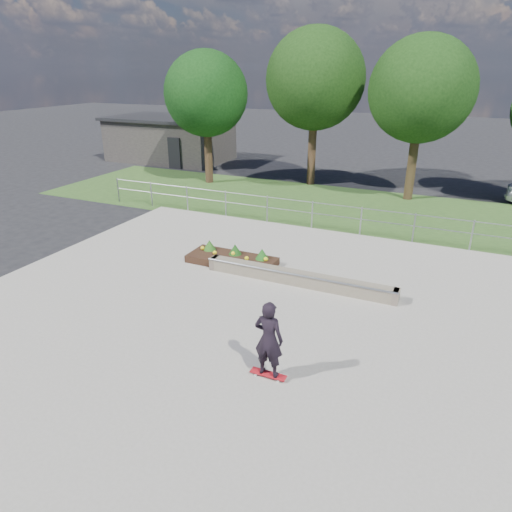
# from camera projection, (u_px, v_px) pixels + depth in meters

# --- Properties ---
(ground) EXTENTS (120.00, 120.00, 0.00)m
(ground) POSITION_uv_depth(u_px,v_px,m) (227.00, 311.00, 12.59)
(ground) COLOR black
(ground) RESTS_ON ground
(grass_verge) EXTENTS (30.00, 8.00, 0.02)m
(grass_verge) POSITION_uv_depth(u_px,v_px,m) (334.00, 207.00, 21.83)
(grass_verge) COLOR #2B4A1D
(grass_verge) RESTS_ON ground
(concrete_slab) EXTENTS (15.00, 15.00, 0.06)m
(concrete_slab) POSITION_uv_depth(u_px,v_px,m) (227.00, 310.00, 12.58)
(concrete_slab) COLOR gray
(concrete_slab) RESTS_ON ground
(fence) EXTENTS (20.06, 0.06, 1.20)m
(fence) POSITION_uv_depth(u_px,v_px,m) (312.00, 211.00, 18.60)
(fence) COLOR gray
(fence) RESTS_ON ground
(building) EXTENTS (8.40, 5.40, 3.00)m
(building) POSITION_uv_depth(u_px,v_px,m) (170.00, 138.00, 32.48)
(building) COLOR #2E2B29
(building) RESTS_ON ground
(tree_far_left) EXTENTS (4.55, 4.55, 7.15)m
(tree_far_left) POSITION_uv_depth(u_px,v_px,m) (206.00, 94.00, 24.71)
(tree_far_left) COLOR #311F13
(tree_far_left) RESTS_ON ground
(tree_mid_left) EXTENTS (5.25, 5.25, 8.25)m
(tree_mid_left) POSITION_uv_depth(u_px,v_px,m) (315.00, 80.00, 24.01)
(tree_mid_left) COLOR #362215
(tree_mid_left) RESTS_ON ground
(tree_mid_right) EXTENTS (4.90, 4.90, 7.70)m
(tree_mid_right) POSITION_uv_depth(u_px,v_px,m) (422.00, 90.00, 21.21)
(tree_mid_right) COLOR #302213
(tree_mid_right) RESTS_ON ground
(grind_ledge) EXTENTS (6.00, 0.44, 0.43)m
(grind_ledge) POSITION_uv_depth(u_px,v_px,m) (298.00, 278.00, 13.90)
(grind_ledge) COLOR #665B4B
(grind_ledge) RESTS_ON concrete_slab
(planter_bed) EXTENTS (3.00, 1.20, 0.61)m
(planter_bed) POSITION_uv_depth(u_px,v_px,m) (233.00, 258.00, 15.43)
(planter_bed) COLOR black
(planter_bed) RESTS_ON concrete_slab
(skateboarder) EXTENTS (0.80, 0.42, 1.82)m
(skateboarder) POSITION_uv_depth(u_px,v_px,m) (269.00, 339.00, 9.44)
(skateboarder) COLOR silver
(skateboarder) RESTS_ON concrete_slab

